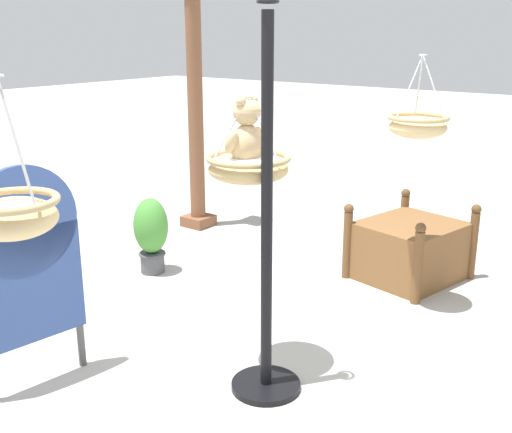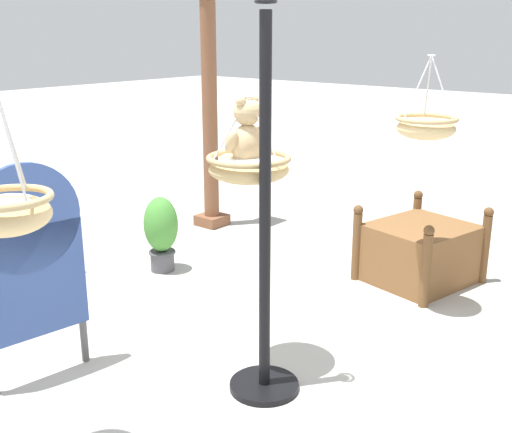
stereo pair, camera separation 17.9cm
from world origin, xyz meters
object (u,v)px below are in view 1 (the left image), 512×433
Objects in this scene: hanging_basket_with_teddy at (248,167)px; display_sign_board at (27,260)px; teddy_bear at (245,136)px; wooden_planter_box at (410,248)px; display_pole_central at (266,284)px; hanging_basket_right_low at (418,125)px; hanging_basket_left_high at (13,214)px; potted_plant_small_succulent at (151,232)px; greenhouse_pillar_left at (195,103)px.

display_sign_board is at bearing 135.19° from hanging_basket_with_teddy.
teddy_bear is 0.41× the size of wooden_planter_box.
display_pole_central is 3.78× the size of hanging_basket_right_low.
display_sign_board is at bearing 150.58° from hanging_basket_right_low.
hanging_basket_right_low is (3.00, -0.67, 0.11)m from hanging_basket_left_high.
display_sign_board reaches higher than wooden_planter_box.
potted_plant_small_succulent is (-1.31, 1.98, 0.11)m from wooden_planter_box.
hanging_basket_right_low is at bearing -17.04° from teddy_bear.
hanging_basket_with_teddy is 0.86× the size of hanging_basket_right_low.
display_pole_central is at bearing -118.88° from teddy_bear.
hanging_basket_left_high is 3.79m from wooden_planter_box.
hanging_basket_with_teddy is at bearing 163.72° from hanging_basket_right_low.
display_sign_board is (-2.49, 1.41, -0.65)m from hanging_basket_right_low.
wooden_planter_box is (0.61, 0.24, -1.21)m from hanging_basket_right_low.
greenhouse_pillar_left reaches higher than teddy_bear.
greenhouse_pillar_left is 3.50m from display_sign_board.
hanging_basket_left_high is 4.25m from greenhouse_pillar_left.
potted_plant_small_succulent is at bearing 64.20° from display_pole_central.
wooden_planter_box is at bearing -56.58° from potted_plant_small_succulent.
teddy_bear reaches higher than wooden_planter_box.
teddy_bear is at bearing -115.31° from potted_plant_small_succulent.
greenhouse_pillar_left reaches higher than display_sign_board.
hanging_basket_with_teddy is 1.59m from hanging_basket_right_low.
hanging_basket_right_low is at bearing -102.77° from greenhouse_pillar_left.
greenhouse_pillar_left is (2.17, 2.40, 0.04)m from hanging_basket_with_teddy.
display_sign_board is (-3.10, 1.17, 0.56)m from wooden_planter_box.
hanging_basket_right_low is 0.43× the size of display_sign_board.
teddy_bear is 0.15× the size of greenhouse_pillar_left.
display_pole_central is 2.19× the size of wooden_planter_box.
hanging_basket_right_low is (1.68, -0.20, 0.78)m from display_pole_central.
greenhouse_pillar_left reaches higher than hanging_basket_with_teddy.
display_sign_board reaches higher than potted_plant_small_succulent.
hanging_basket_with_teddy is 0.74× the size of potted_plant_small_succulent.
greenhouse_pillar_left is at bearing 30.90° from hanging_basket_left_high.
greenhouse_pillar_left is at bearing 47.62° from teddy_bear.
hanging_basket_left_high is 2.94m from potted_plant_small_succulent.
greenhouse_pillar_left is at bearing 24.68° from display_sign_board.
hanging_basket_right_low is (1.53, -0.47, -0.07)m from teddy_bear.
display_pole_central is 3.27× the size of potted_plant_small_succulent.
teddy_bear reaches higher than potted_plant_small_succulent.
hanging_basket_right_low is 0.21× the size of greenhouse_pillar_left.
hanging_basket_right_low reaches higher than potted_plant_small_succulent.
wooden_planter_box is (2.28, 0.04, -0.43)m from display_pole_central.
greenhouse_pillar_left is 2.05× the size of display_sign_board.
greenhouse_pillar_left is (0.65, 2.85, -0.08)m from hanging_basket_right_low.
teddy_bear is 0.30× the size of display_sign_board.
hanging_basket_left_high reaches higher than hanging_basket_with_teddy.
potted_plant_small_succulent is 2.02m from display_sign_board.
display_pole_central is 1.64× the size of display_sign_board.
hanging_basket_left_high is at bearing 173.22° from wooden_planter_box.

